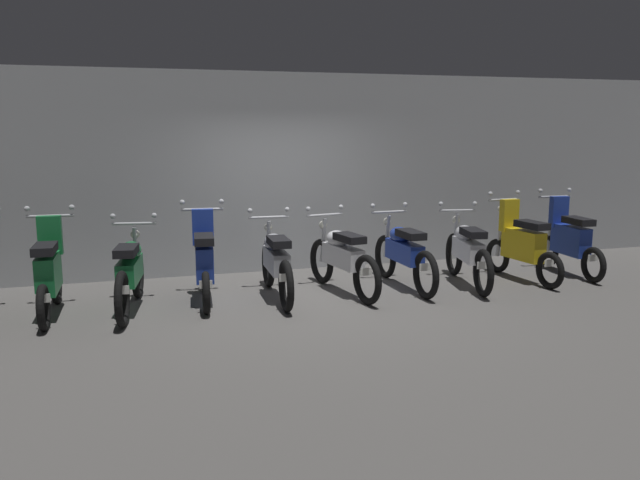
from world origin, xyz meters
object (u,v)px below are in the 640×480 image
(motorbike_slot_3, at_px, (204,261))
(motorbike_slot_4, at_px, (276,262))
(motorbike_slot_6, at_px, (404,253))
(motorbike_slot_1, at_px, (49,273))
(motorbike_slot_8, at_px, (521,245))
(motorbike_slot_5, at_px, (342,257))
(motorbike_slot_9, at_px, (569,240))
(motorbike_slot_7, at_px, (467,251))
(motorbike_slot_2, at_px, (130,272))

(motorbike_slot_3, relative_size, motorbike_slot_4, 0.86)
(motorbike_slot_3, height_order, motorbike_slot_6, motorbike_slot_3)
(motorbike_slot_1, distance_m, motorbike_slot_8, 6.50)
(motorbike_slot_5, bearing_deg, motorbike_slot_9, 1.37)
(motorbike_slot_8, bearing_deg, motorbike_slot_5, 179.08)
(motorbike_slot_4, distance_m, motorbike_slot_8, 3.71)
(motorbike_slot_4, bearing_deg, motorbike_slot_9, 1.19)
(motorbike_slot_4, relative_size, motorbike_slot_7, 1.01)
(motorbike_slot_4, height_order, motorbike_slot_5, same)
(motorbike_slot_3, bearing_deg, motorbike_slot_7, -3.11)
(motorbike_slot_1, height_order, motorbike_slot_4, motorbike_slot_1)
(motorbike_slot_3, bearing_deg, motorbike_slot_2, -169.08)
(motorbike_slot_1, height_order, motorbike_slot_6, motorbike_slot_1)
(motorbike_slot_4, xyz_separation_m, motorbike_slot_8, (3.71, -0.04, 0.04))
(motorbike_slot_3, relative_size, motorbike_slot_6, 0.86)
(motorbike_slot_8, bearing_deg, motorbike_slot_6, 177.35)
(motorbike_slot_2, relative_size, motorbike_slot_4, 0.99)
(motorbike_slot_6, bearing_deg, motorbike_slot_8, -2.65)
(motorbike_slot_4, height_order, motorbike_slot_9, motorbike_slot_9)
(motorbike_slot_7, distance_m, motorbike_slot_8, 0.92)
(motorbike_slot_5, bearing_deg, motorbike_slot_1, -179.81)
(motorbike_slot_1, height_order, motorbike_slot_8, same)
(motorbike_slot_3, relative_size, motorbike_slot_5, 0.87)
(motorbike_slot_3, xyz_separation_m, motorbike_slot_8, (4.64, -0.15, 0.00))
(motorbike_slot_4, height_order, motorbike_slot_6, same)
(motorbike_slot_2, relative_size, motorbike_slot_8, 1.16)
(motorbike_slot_6, bearing_deg, motorbike_slot_3, 178.63)
(motorbike_slot_1, height_order, motorbike_slot_9, same)
(motorbike_slot_1, relative_size, motorbike_slot_7, 0.87)
(motorbike_slot_1, bearing_deg, motorbike_slot_9, 0.78)
(motorbike_slot_2, xyz_separation_m, motorbike_slot_3, (0.93, 0.18, 0.04))
(motorbike_slot_6, height_order, motorbike_slot_9, motorbike_slot_9)
(motorbike_slot_7, bearing_deg, motorbike_slot_9, 5.66)
(motorbike_slot_1, xyz_separation_m, motorbike_slot_6, (4.65, 0.05, -0.04))
(motorbike_slot_2, distance_m, motorbike_slot_4, 1.86)
(motorbike_slot_6, distance_m, motorbike_slot_7, 0.95)
(motorbike_slot_1, bearing_deg, motorbike_slot_6, 0.65)
(motorbike_slot_9, bearing_deg, motorbike_slot_8, -171.84)
(motorbike_slot_2, height_order, motorbike_slot_4, same)
(motorbike_slot_9, bearing_deg, motorbike_slot_6, -179.00)
(motorbike_slot_9, bearing_deg, motorbike_slot_5, -178.63)
(motorbike_slot_8, relative_size, motorbike_slot_9, 1.00)
(motorbike_slot_4, bearing_deg, motorbike_slot_8, -0.58)
(motorbike_slot_3, height_order, motorbike_slot_7, motorbike_slot_3)
(motorbike_slot_2, height_order, motorbike_slot_9, motorbike_slot_9)
(motorbike_slot_7, relative_size, motorbike_slot_8, 1.15)
(motorbike_slot_5, bearing_deg, motorbike_slot_6, 2.50)
(motorbike_slot_4, relative_size, motorbike_slot_9, 1.16)
(motorbike_slot_8, height_order, motorbike_slot_9, same)
(motorbike_slot_3, xyz_separation_m, motorbike_slot_5, (1.85, -0.11, -0.04))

